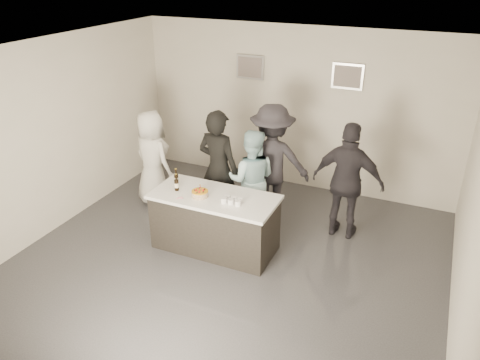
{
  "coord_description": "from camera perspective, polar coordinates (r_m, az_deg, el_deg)",
  "views": [
    {
      "loc": [
        2.47,
        -5.01,
        4.05
      ],
      "look_at": [
        0.0,
        0.5,
        1.15
      ],
      "focal_mm": 35.0,
      "sensor_mm": 36.0,
      "label": 1
    }
  ],
  "objects": [
    {
      "name": "wall_front",
      "position": [
        4.08,
        -21.31,
        -15.2
      ],
      "size": [
        6.0,
        0.04,
        3.0
      ],
      "primitive_type": "cube",
      "color": "beige",
      "rests_on": "ground"
    },
    {
      "name": "candles",
      "position": [
        6.76,
        -7.12,
        -2.28
      ],
      "size": [
        0.24,
        0.08,
        0.01
      ],
      "primitive_type": "cube",
      "color": "pink",
      "rests_on": "bar_counter"
    },
    {
      "name": "tumbler_cluster",
      "position": [
        6.6,
        -0.94,
        -2.48
      ],
      "size": [
        0.3,
        0.19,
        0.08
      ],
      "primitive_type": "cube",
      "color": "#C88A12",
      "rests_on": "bar_counter"
    },
    {
      "name": "person_main_blue",
      "position": [
        7.45,
        1.38,
        0.07
      ],
      "size": [
        0.96,
        0.85,
        1.66
      ],
      "primitive_type": "imported",
      "rotation": [
        0.0,
        0.0,
        3.45
      ],
      "color": "#A8D2DC",
      "rests_on": "ground"
    },
    {
      "name": "ceiling",
      "position": [
        5.68,
        -2.13,
        14.99
      ],
      "size": [
        6.0,
        6.0,
        0.0
      ],
      "primitive_type": "plane",
      "rotation": [
        3.14,
        0.0,
        0.0
      ],
      "color": "white"
    },
    {
      "name": "beer_bottle_b",
      "position": [
        6.97,
        -7.76,
        -0.29
      ],
      "size": [
        0.07,
        0.07,
        0.26
      ],
      "primitive_type": "cylinder",
      "color": "black",
      "rests_on": "bar_counter"
    },
    {
      "name": "person_guest_back",
      "position": [
        7.73,
        3.87,
        2.21
      ],
      "size": [
        1.44,
        1.13,
        1.96
      ],
      "primitive_type": "imported",
      "rotation": [
        0.0,
        0.0,
        3.51
      ],
      "color": "#27252C",
      "rests_on": "ground"
    },
    {
      "name": "wall_back",
      "position": [
        8.76,
        6.77,
        8.56
      ],
      "size": [
        6.0,
        0.04,
        3.0
      ],
      "primitive_type": "cube",
      "color": "beige",
      "rests_on": "ground"
    },
    {
      "name": "floor",
      "position": [
        6.9,
        -1.73,
        -10.31
      ],
      "size": [
        6.0,
        6.0,
        0.0
      ],
      "primitive_type": "plane",
      "color": "#3D3D42",
      "rests_on": "ground"
    },
    {
      "name": "bar_counter",
      "position": [
        7.04,
        -3.08,
        -5.15
      ],
      "size": [
        1.86,
        0.86,
        0.9
      ],
      "primitive_type": "cube",
      "color": "white",
      "rests_on": "ground"
    },
    {
      "name": "person_guest_left",
      "position": [
        8.31,
        -10.62,
        2.6
      ],
      "size": [
        0.97,
        0.79,
        1.71
      ],
      "primitive_type": "imported",
      "rotation": [
        0.0,
        0.0,
        2.8
      ],
      "color": "silver",
      "rests_on": "ground"
    },
    {
      "name": "wall_left",
      "position": [
        7.84,
        -22.12,
        4.75
      ],
      "size": [
        0.04,
        6.0,
        3.0
      ],
      "primitive_type": "cube",
      "color": "beige",
      "rests_on": "ground"
    },
    {
      "name": "cake",
      "position": [
        6.79,
        -4.91,
        -1.73
      ],
      "size": [
        0.24,
        0.24,
        0.08
      ],
      "primitive_type": "cylinder",
      "color": "gold",
      "rests_on": "bar_counter"
    },
    {
      "name": "person_guest_right",
      "position": [
        7.32,
        13.0,
        -0.19
      ],
      "size": [
        1.12,
        0.5,
        1.88
      ],
      "primitive_type": "imported",
      "rotation": [
        0.0,
        0.0,
        3.1
      ],
      "color": "#27252B",
      "rests_on": "ground"
    },
    {
      "name": "wall_right",
      "position": [
        5.65,
        26.74,
        -4.2
      ],
      "size": [
        0.04,
        6.0,
        3.0
      ],
      "primitive_type": "cube",
      "color": "beige",
      "rests_on": "ground"
    },
    {
      "name": "person_main_black",
      "position": [
        7.49,
        -2.65,
        1.38
      ],
      "size": [
        0.76,
        0.55,
        1.95
      ],
      "primitive_type": "imported",
      "rotation": [
        0.0,
        0.0,
        3.01
      ],
      "color": "black",
      "rests_on": "ground"
    },
    {
      "name": "picture_left",
      "position": [
        8.86,
        1.25,
        13.6
      ],
      "size": [
        0.54,
        0.04,
        0.44
      ],
      "primitive_type": "cube",
      "color": "#B2B2B7",
      "rests_on": "wall_back"
    },
    {
      "name": "beer_bottle_a",
      "position": [
        7.14,
        -7.79,
        0.38
      ],
      "size": [
        0.07,
        0.07,
        0.26
      ],
      "primitive_type": "cylinder",
      "color": "black",
      "rests_on": "bar_counter"
    },
    {
      "name": "picture_right",
      "position": [
        8.34,
        12.98,
        12.21
      ],
      "size": [
        0.54,
        0.04,
        0.44
      ],
      "primitive_type": "cube",
      "color": "#B2B2B7",
      "rests_on": "wall_back"
    }
  ]
}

